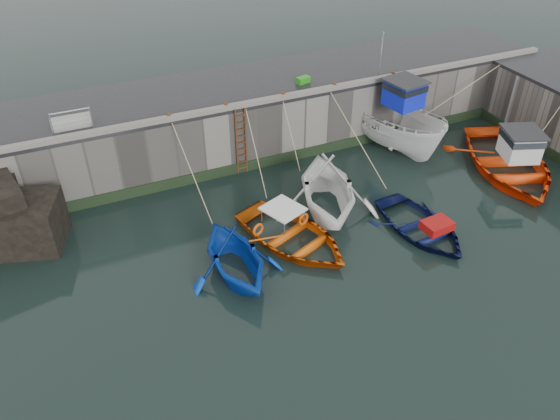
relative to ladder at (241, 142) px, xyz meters
name	(u,v)px	position (x,y,z in m)	size (l,w,h in m)	color
ground	(402,300)	(2.00, -9.91, -1.59)	(120.00, 120.00, 0.00)	black
quay_back	(260,113)	(2.00, 2.59, -0.09)	(30.00, 5.00, 3.00)	slate
road_back	(260,82)	(2.00, 2.59, 1.49)	(30.00, 5.00, 0.16)	black
kerb_back	(280,98)	(2.00, 0.24, 1.67)	(30.00, 0.30, 0.20)	slate
algae_back	(282,158)	(2.00, 0.05, -1.34)	(30.00, 0.08, 0.50)	black
ladder	(241,142)	(0.00, 0.00, 0.00)	(0.51, 0.08, 3.20)	#3F1E0F
boat_near_white	(236,273)	(-2.70, -6.32, -1.59)	(3.66, 4.24, 2.23)	#0B3BB0
boat_near_white_rope	(199,208)	(-2.70, -1.87, -1.59)	(0.04, 4.69, 3.10)	tan
boat_near_blue	(292,242)	(-0.08, -5.56, -1.59)	(3.66, 5.13, 1.06)	#DC580B
boat_near_blue_rope	(253,189)	(-0.08, -1.49, -1.59)	(0.04, 4.08, 3.10)	tan
boat_near_blacktrim	(326,210)	(2.12, -4.20, -1.59)	(4.56, 5.29, 2.78)	white
boat_near_blacktrim_rope	(291,171)	(2.12, -0.81, -1.59)	(0.04, 3.16, 3.10)	tan
boat_near_navy	(420,231)	(4.85, -7.00, -1.59)	(3.21, 4.50, 0.93)	#0A113F
boat_near_navy_rope	(358,173)	(4.85, -2.21, -1.59)	(0.04, 5.27, 3.10)	tan
boat_far_white	(391,124)	(7.69, -0.45, -0.49)	(3.64, 7.15, 5.63)	white
boat_far_orange	(509,162)	(11.26, -4.88, -1.14)	(6.95, 8.09, 4.41)	#FF440D
fish_crate	(303,80)	(3.77, 1.50, 1.71)	(0.64, 0.35, 0.29)	#238D19
railing	(71,122)	(-6.75, 1.33, 1.77)	(1.60, 1.05, 1.00)	#A5A8AD
bollard_a	(169,116)	(-3.00, 0.34, 1.71)	(0.18, 0.18, 0.28)	#3F1E0F
bollard_b	(226,106)	(-0.50, 0.34, 1.71)	(0.18, 0.18, 0.28)	#3F1E0F
bollard_c	(283,95)	(2.20, 0.34, 1.71)	(0.18, 0.18, 0.28)	#3F1E0F
bollard_d	(334,85)	(4.80, 0.34, 1.71)	(0.18, 0.18, 0.28)	#3F1E0F
bollard_e	(393,75)	(8.00, 0.34, 1.71)	(0.18, 0.18, 0.28)	#3F1E0F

